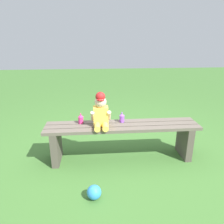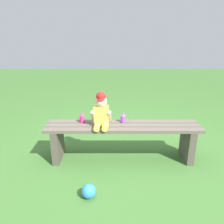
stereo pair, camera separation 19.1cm
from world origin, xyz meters
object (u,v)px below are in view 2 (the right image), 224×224
sippy_cup_right (123,118)px  toy_ball (89,191)px  park_bench (123,135)px  sippy_cup_left (82,118)px  child_figure (101,111)px

sippy_cup_right → toy_ball: bearing=-114.6°
park_bench → sippy_cup_right: (0.01, 0.08, 0.20)m
sippy_cup_left → sippy_cup_right: size_ratio=1.00×
sippy_cup_right → toy_ball: (-0.35, -0.78, -0.44)m
toy_ball → child_figure: bearing=82.0°
child_figure → toy_ball: 0.88m
child_figure → sippy_cup_left: (-0.24, 0.10, -0.12)m
sippy_cup_left → sippy_cup_right: bearing=0.0°
park_bench → sippy_cup_left: 0.54m
park_bench → toy_ball: park_bench is taller
park_bench → sippy_cup_right: 0.21m
park_bench → sippy_cup_left: bearing=170.4°
park_bench → child_figure: 0.40m
park_bench → toy_ball: bearing=-116.8°
child_figure → toy_ball: size_ratio=2.96×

